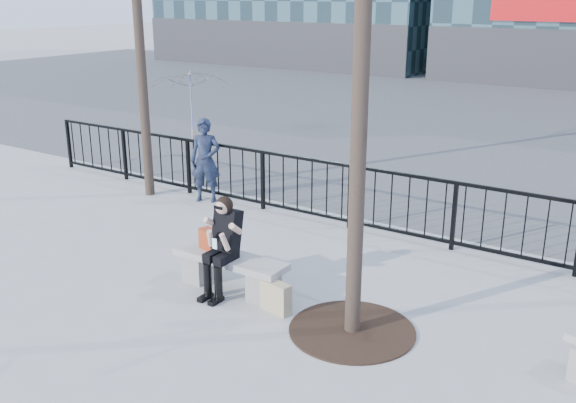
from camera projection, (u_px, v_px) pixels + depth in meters
The scene contains 10 objects.
ground at pixel (231, 289), 8.66m from camera, with size 120.00×120.00×0.00m, color #9B9A95.
street_surface at pixel (521, 117), 20.57m from camera, with size 60.00×23.00×0.01m, color #474747.
railing at pixel (340, 194), 10.87m from camera, with size 14.00×0.06×1.10m.
tree_grate at pixel (352, 330), 7.58m from camera, with size 1.50×1.50×0.02m, color black.
bench_main at pixel (230, 269), 8.56m from camera, with size 1.65×0.46×0.49m.
seated_woman at pixel (222, 247), 8.32m from camera, with size 0.50×0.64×1.34m.
handbag at pixel (210, 240), 8.66m from camera, with size 0.34×0.16×0.28m, color #A23314.
shopping_bag at pixel (276, 297), 8.00m from camera, with size 0.42×0.15×0.39m, color beige.
standing_man at pixel (205, 160), 12.09m from camera, with size 0.58×0.38×1.60m, color black.
vendor_umbrella at pixel (190, 106), 17.02m from camera, with size 2.07×2.11×1.90m, color gold.
Camera 1 is at (4.97, -6.14, 3.81)m, focal length 40.00 mm.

